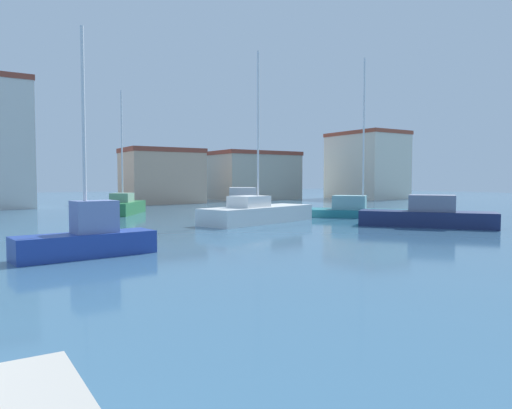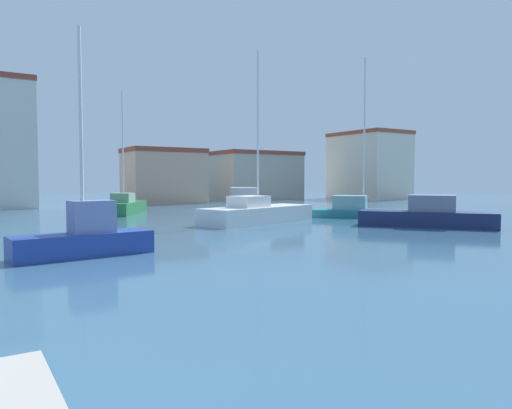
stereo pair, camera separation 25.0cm
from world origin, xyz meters
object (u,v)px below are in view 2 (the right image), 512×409
object	(u,v)px
sailboat_green_mid_harbor	(124,206)
sailboat_blue_near_pier	(85,237)
sailboat_white_far_right	(257,213)
sailboat_teal_center_channel	(360,210)
motorboat_grey_distant_north	(244,202)
motorboat_navy_distant_east	(427,216)

from	to	relation	value
sailboat_green_mid_harbor	sailboat_blue_near_pier	distance (m)	20.68
sailboat_green_mid_harbor	sailboat_white_far_right	distance (m)	12.75
sailboat_teal_center_channel	motorboat_grey_distant_north	size ratio (longest dim) A/B	1.31
sailboat_teal_center_channel	motorboat_navy_distant_east	bearing A→B (deg)	-104.10
sailboat_green_mid_harbor	sailboat_white_far_right	size ratio (longest dim) A/B	0.90
motorboat_grey_distant_north	sailboat_green_mid_harbor	bearing A→B (deg)	171.64
sailboat_blue_near_pier	sailboat_white_far_right	size ratio (longest dim) A/B	0.75
motorboat_navy_distant_east	sailboat_teal_center_channel	bearing A→B (deg)	75.90
sailboat_teal_center_channel	motorboat_navy_distant_east	size ratio (longest dim) A/B	1.59
motorboat_navy_distant_east	sailboat_blue_near_pier	bearing A→B (deg)	-179.01
sailboat_green_mid_harbor	motorboat_grey_distant_north	size ratio (longest dim) A/B	1.11
sailboat_blue_near_pier	sailboat_green_mid_harbor	bearing A→B (deg)	69.96
sailboat_teal_center_channel	sailboat_blue_near_pier	xyz separation A→B (m)	(-20.47, -7.43, 0.18)
sailboat_white_far_right	sailboat_teal_center_channel	bearing A→B (deg)	-1.29
sailboat_blue_near_pier	motorboat_grey_distant_north	xyz separation A→B (m)	(17.04, 17.96, 0.03)
sailboat_green_mid_harbor	motorboat_grey_distant_north	world-z (taller)	sailboat_green_mid_harbor
motorboat_navy_distant_east	sailboat_blue_near_pier	distance (m)	18.68
sailboat_green_mid_harbor	sailboat_blue_near_pier	bearing A→B (deg)	-110.04
sailboat_green_mid_harbor	sailboat_teal_center_channel	xyz separation A→B (m)	(13.38, -12.00, -0.12)
sailboat_green_mid_harbor	sailboat_white_far_right	xyz separation A→B (m)	(4.81, -11.80, 0.00)
sailboat_teal_center_channel	motorboat_navy_distant_east	xyz separation A→B (m)	(-1.79, -7.11, 0.12)
sailboat_blue_near_pier	sailboat_white_far_right	world-z (taller)	sailboat_white_far_right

